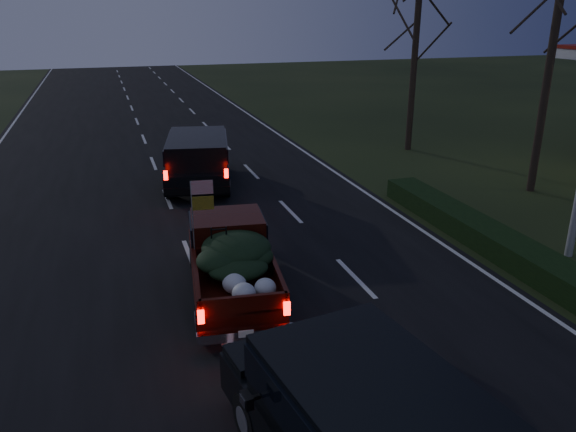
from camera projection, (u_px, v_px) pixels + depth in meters
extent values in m
plane|color=black|center=(232.00, 364.00, 10.23)|extent=(120.00, 120.00, 0.00)
cube|color=black|center=(232.00, 364.00, 10.22)|extent=(14.00, 120.00, 0.02)
cube|color=black|center=(491.00, 239.00, 15.07)|extent=(1.00, 10.00, 0.60)
cylinder|color=black|center=(549.00, 69.00, 18.65)|extent=(0.28, 0.28, 8.50)
cylinder|color=black|center=(413.00, 72.00, 24.86)|extent=(0.28, 0.28, 7.00)
cube|color=#370D07|center=(232.00, 271.00, 12.67)|extent=(2.29, 4.61, 0.49)
cube|color=#370D07|center=(227.00, 231.00, 13.17)|extent=(1.80, 1.60, 0.80)
cube|color=black|center=(227.00, 228.00, 13.14)|extent=(1.87, 1.52, 0.49)
cube|color=#370D07|center=(237.00, 284.00, 11.51)|extent=(1.92, 2.66, 0.05)
ellipsoid|color=black|center=(236.00, 257.00, 11.79)|extent=(1.60, 1.75, 0.53)
cylinder|color=gray|center=(193.00, 221.00, 12.08)|extent=(0.03, 0.03, 1.77)
cube|color=red|center=(202.00, 187.00, 11.87)|extent=(0.46, 0.07, 0.30)
cube|color=gold|center=(203.00, 203.00, 11.99)|extent=(0.46, 0.07, 0.30)
cube|color=black|center=(199.00, 166.00, 20.71)|extent=(3.09, 5.49, 0.65)
cube|color=black|center=(197.00, 148.00, 20.21)|extent=(2.70, 4.09, 0.86)
cube|color=black|center=(197.00, 146.00, 20.18)|extent=(2.79, 4.00, 0.52)
cube|color=black|center=(388.00, 424.00, 6.69)|extent=(2.61, 4.11, 0.88)
cube|color=black|center=(389.00, 418.00, 6.66)|extent=(2.70, 4.01, 0.53)
cube|color=black|center=(247.00, 400.00, 7.31)|extent=(0.14, 0.26, 0.18)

